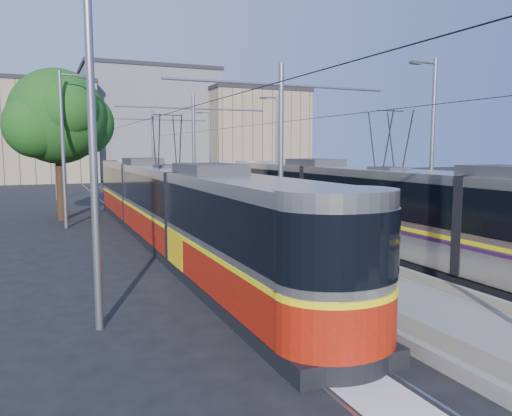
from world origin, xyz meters
name	(u,v)px	position (x,y,z in m)	size (l,w,h in m)	color
ground	(421,313)	(0.00, 0.00, 0.00)	(160.00, 160.00, 0.00)	black
platform	(210,220)	(0.00, 17.00, 0.15)	(4.00, 50.00, 0.30)	gray
tactile_strip_left	(185,218)	(-1.45, 17.00, 0.30)	(0.70, 50.00, 0.01)	gray
tactile_strip_right	(234,215)	(1.45, 17.00, 0.30)	(0.70, 50.00, 0.01)	gray
rails	(210,222)	(0.00, 17.00, 0.02)	(8.71, 70.00, 0.03)	gray
track_arrow	(376,394)	(-3.60, -3.00, 0.01)	(1.20, 5.00, 0.01)	silver
tram_left	(168,204)	(-3.60, 11.61, 1.71)	(2.43, 28.58, 5.50)	black
tram_right	(387,207)	(3.60, 6.02, 1.86)	(2.43, 28.14, 5.50)	black
catenary	(227,140)	(0.00, 14.15, 4.52)	(9.20, 70.00, 7.00)	slate
street_lamps	(189,147)	(0.00, 21.00, 4.18)	(15.18, 38.22, 8.00)	slate
shelter	(214,199)	(-0.16, 15.72, 1.45)	(0.92, 1.14, 2.19)	black
tree	(64,119)	(-7.23, 21.51, 5.81)	(5.91, 5.47, 8.59)	#382314
building_left	(27,132)	(-10.00, 60.00, 6.25)	(16.32, 12.24, 12.49)	gray
building_centre	(148,124)	(6.00, 64.00, 7.71)	(18.36, 14.28, 15.40)	slate
building_right	(253,134)	(20.00, 58.00, 6.32)	(14.28, 10.20, 12.61)	gray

